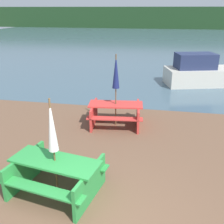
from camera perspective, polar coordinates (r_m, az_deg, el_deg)
The scene contains 7 objects.
water at distance 34.83m, azimuth 9.19°, elevation 15.29°, with size 60.00×50.00×0.00m.
far_treeline at distance 54.66m, azimuth 10.10°, elevation 19.54°, with size 80.00×1.60×4.00m.
picnic_table_green at distance 5.74m, azimuth -12.09°, elevation -12.74°, with size 2.09×1.70×0.76m.
picnic_table_red at distance 8.70m, azimuth 0.81°, elevation 0.01°, with size 1.90×1.56×0.75m.
umbrella_navy at distance 8.31m, azimuth 0.86°, elevation 8.60°, with size 0.23×0.23×2.36m.
umbrella_white at distance 5.23m, azimuth -12.99°, elevation -3.08°, with size 0.21×0.21×2.10m.
boat at distance 14.33m, azimuth 19.70°, elevation 7.99°, with size 4.60×2.69×1.60m.
Camera 1 is at (1.00, -3.23, 3.66)m, focal length 42.00 mm.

